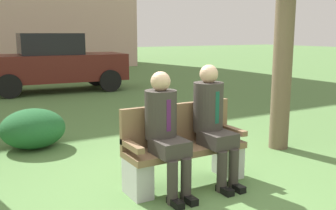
% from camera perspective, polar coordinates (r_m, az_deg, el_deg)
% --- Properties ---
extents(ground_plane, '(80.00, 80.00, 0.00)m').
position_cam_1_polar(ground_plane, '(4.28, 2.12, -12.66)').
color(ground_plane, '#51793F').
extents(park_bench, '(1.40, 0.44, 0.90)m').
position_cam_1_polar(park_bench, '(4.38, 2.30, -6.56)').
color(park_bench, brown).
rests_on(park_bench, ground).
extents(seated_man_left, '(0.34, 0.72, 1.29)m').
position_cam_1_polar(seated_man_left, '(4.04, -0.46, -3.22)').
color(seated_man_left, '#38332D').
rests_on(seated_man_left, ground).
extents(seated_man_right, '(0.34, 0.72, 1.34)m').
position_cam_1_polar(seated_man_right, '(4.37, 6.56, -1.93)').
color(seated_man_right, '#38332D').
rests_on(seated_man_right, ground).
extents(shrub_near_bench, '(0.94, 0.86, 0.59)m').
position_cam_1_polar(shrub_near_bench, '(6.07, -19.26, -3.29)').
color(shrub_near_bench, '#1F582A').
rests_on(shrub_near_bench, ground).
extents(parked_car_far, '(4.00, 1.94, 1.68)m').
position_cam_1_polar(parked_car_far, '(11.76, -16.26, 6.00)').
color(parked_car_far, '#591E19').
rests_on(parked_car_far, ground).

